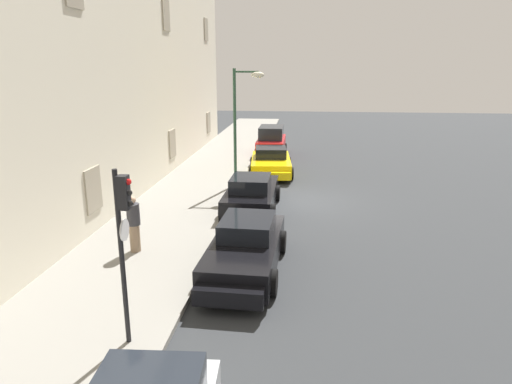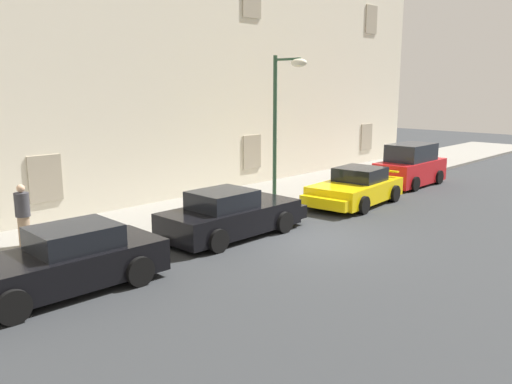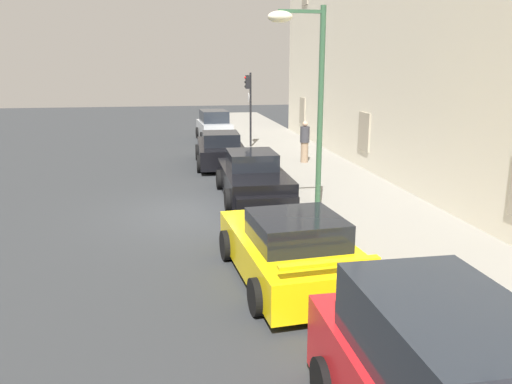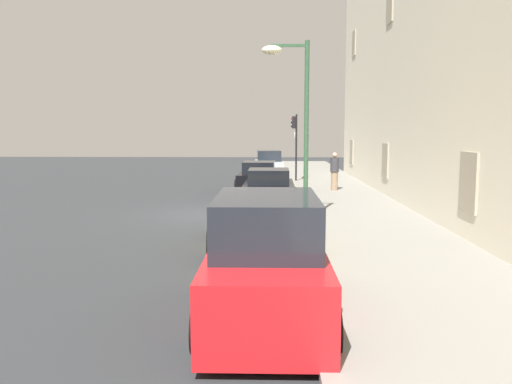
{
  "view_description": "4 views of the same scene",
  "coord_description": "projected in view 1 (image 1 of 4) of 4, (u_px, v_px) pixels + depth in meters",
  "views": [
    {
      "loc": [
        -18.92,
        -0.12,
        5.65
      ],
      "look_at": [
        -2.3,
        1.64,
        1.0
      ],
      "focal_mm": 31.99,
      "sensor_mm": 36.0,
      "label": 1
    },
    {
      "loc": [
        -12.08,
        -9.32,
        4.51
      ],
      "look_at": [
        -0.72,
        1.47,
        1.33
      ],
      "focal_mm": 36.92,
      "sensor_mm": 36.0,
      "label": 2
    },
    {
      "loc": [
        14.19,
        -0.65,
        4.14
      ],
      "look_at": [
        0.85,
        1.63,
        0.75
      ],
      "focal_mm": 35.54,
      "sensor_mm": 36.0,
      "label": 3
    },
    {
      "loc": [
        17.65,
        2.04,
        2.85
      ],
      "look_at": [
        0.15,
        1.5,
        0.8
      ],
      "focal_mm": 36.31,
      "sensor_mm": 36.0,
      "label": 4
    }
  ],
  "objects": [
    {
      "name": "ground_plane",
      "position": [
        299.0,
        201.0,
        19.65
      ],
      "size": [
        80.0,
        80.0,
        0.0
      ],
      "primitive_type": "plane",
      "color": "#2B2D30"
    },
    {
      "name": "sidewalk",
      "position": [
        191.0,
        196.0,
        20.12
      ],
      "size": [
        60.0,
        4.35,
        0.14
      ],
      "primitive_type": "cube",
      "color": "gray",
      "rests_on": "ground"
    },
    {
      "name": "building_facade",
      "position": [
        92.0,
        30.0,
        18.64
      ],
      "size": [
        35.6,
        3.91,
        14.05
      ],
      "color": "beige",
      "rests_on": "ground"
    },
    {
      "name": "sportscar_red_lead",
      "position": [
        245.0,
        251.0,
        12.76
      ],
      "size": [
        5.0,
        2.18,
        1.44
      ],
      "color": "black",
      "rests_on": "ground"
    },
    {
      "name": "sportscar_yellow_flank",
      "position": [
        252.0,
        194.0,
        18.52
      ],
      "size": [
        4.88,
        2.13,
        1.45
      ],
      "color": "black",
      "rests_on": "ground"
    },
    {
      "name": "sportscar_white_middle",
      "position": [
        271.0,
        163.0,
        24.33
      ],
      "size": [
        4.75,
        2.54,
        1.39
      ],
      "color": "yellow",
      "rests_on": "ground"
    },
    {
      "name": "hatchback_parked",
      "position": [
        271.0,
        143.0,
        29.29
      ],
      "size": [
        3.96,
        1.91,
        1.91
      ],
      "color": "red",
      "rests_on": "ground"
    },
    {
      "name": "traffic_light",
      "position": [
        123.0,
        228.0,
        8.77
      ],
      "size": [
        0.44,
        0.36,
        3.65
      ],
      "color": "black",
      "rests_on": "sidewalk"
    },
    {
      "name": "street_lamp",
      "position": [
        244.0,
        106.0,
        20.73
      ],
      "size": [
        0.44,
        1.42,
        5.39
      ],
      "color": "#2D5138",
      "rests_on": "sidewalk"
    },
    {
      "name": "pedestrian_admiring",
      "position": [
        134.0,
        224.0,
        13.8
      ],
      "size": [
        0.53,
        0.53,
        1.74
      ],
      "color": "#8C7259",
      "rests_on": "sidewalk"
    }
  ]
}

